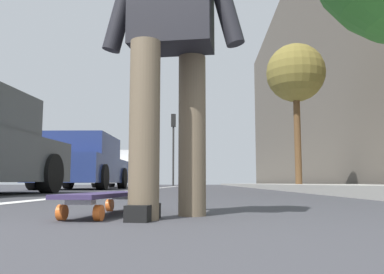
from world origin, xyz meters
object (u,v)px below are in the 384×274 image
at_px(skater_person, 171,26).
at_px(traffic_light, 173,136).
at_px(parked_car_mid, 83,164).
at_px(parked_car_far, 124,171).
at_px(street_tree_mid, 296,74).
at_px(skateboard, 105,197).

distance_m(skater_person, traffic_light, 23.12).
height_order(parked_car_mid, traffic_light, traffic_light).
xyz_separation_m(parked_car_mid, parked_car_far, (5.80, 0.04, -0.01)).
height_order(parked_car_mid, street_tree_mid, street_tree_mid).
bearing_deg(street_tree_mid, skateboard, 162.18).
distance_m(parked_car_mid, parked_car_far, 5.80).
bearing_deg(street_tree_mid, traffic_light, 21.43).
relative_size(skater_person, traffic_light, 0.37).
height_order(skater_person, street_tree_mid, street_tree_mid).
bearing_deg(traffic_light, skater_person, -175.37).
bearing_deg(parked_car_far, skater_person, -167.61).
bearing_deg(skateboard, parked_car_far, 11.23).
bearing_deg(skater_person, traffic_light, 4.63).
xyz_separation_m(skateboard, skater_person, (-0.15, -0.35, 0.84)).
height_order(parked_car_far, street_tree_mid, street_tree_mid).
bearing_deg(parked_car_far, parked_car_mid, -179.57).
xyz_separation_m(parked_car_far, traffic_light, (7.91, -1.44, 2.38)).
xyz_separation_m(parked_car_far, street_tree_mid, (-4.48, -6.31, 2.88)).
bearing_deg(skateboard, street_tree_mid, -17.82).
distance_m(skateboard, parked_car_mid, 9.57).
distance_m(skater_person, street_tree_mid, 11.29).
xyz_separation_m(parked_car_mid, street_tree_mid, (1.32, -6.26, 2.87)).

